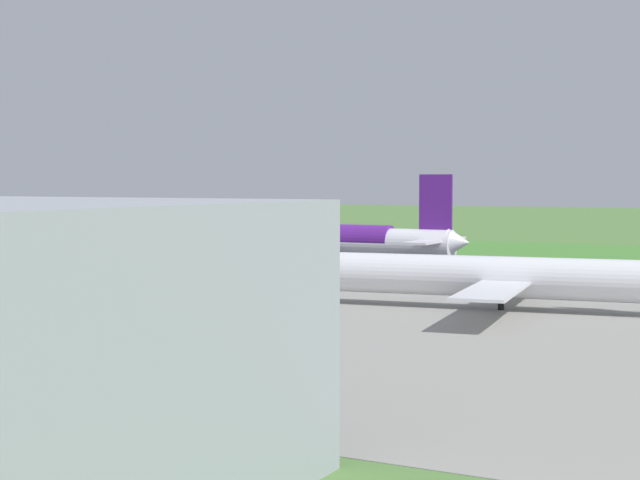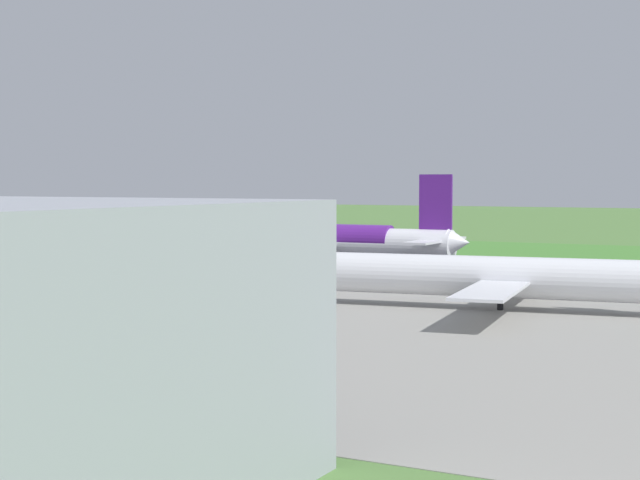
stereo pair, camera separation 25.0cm
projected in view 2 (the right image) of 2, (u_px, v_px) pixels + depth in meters
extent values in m
plane|color=#547F3D|center=(295.00, 265.00, 171.45)|extent=(800.00, 800.00, 0.00)
cube|color=#38383D|center=(295.00, 265.00, 171.44)|extent=(600.00, 33.84, 0.06)
cube|color=gray|center=(115.00, 292.00, 128.63)|extent=(440.00, 110.00, 0.05)
cube|color=#478534|center=(385.00, 251.00, 205.80)|extent=(600.00, 80.00, 0.04)
cylinder|color=white|center=(320.00, 242.00, 168.86)|extent=(48.10, 6.27, 5.20)
cone|color=white|center=(197.00, 238.00, 180.22)|extent=(3.11, 5.01, 4.94)
cone|color=white|center=(459.00, 242.00, 157.59)|extent=(3.60, 4.50, 4.42)
cube|color=#591E8C|center=(436.00, 202.00, 159.01)|extent=(5.61, 0.62, 9.00)
cube|color=white|center=(424.00, 242.00, 154.48)|extent=(4.20, 9.09, 0.36)
cube|color=white|center=(446.00, 239.00, 164.31)|extent=(4.20, 9.09, 0.36)
cube|color=white|center=(295.00, 248.00, 158.61)|extent=(6.49, 22.13, 0.35)
cube|color=white|center=(352.00, 241.00, 178.26)|extent=(6.49, 22.13, 0.35)
cylinder|color=#23284C|center=(292.00, 261.00, 163.00)|extent=(4.56, 2.90, 2.80)
cylinder|color=#23284C|center=(331.00, 255.00, 176.40)|extent=(4.56, 2.90, 2.80)
cylinder|color=black|center=(230.00, 253.00, 177.14)|extent=(0.70, 0.70, 3.42)
cylinder|color=black|center=(325.00, 258.00, 164.10)|extent=(0.70, 0.70, 3.42)
cylinder|color=black|center=(345.00, 255.00, 171.24)|extent=(0.70, 0.70, 3.42)
cylinder|color=#591E8C|center=(320.00, 239.00, 168.83)|extent=(26.51, 5.81, 5.23)
cylinder|color=white|center=(501.00, 277.00, 110.59)|extent=(43.77, 10.49, 4.72)
cone|color=white|center=(310.00, 271.00, 118.53)|extent=(3.30, 4.80, 4.48)
cube|color=white|center=(493.00, 290.00, 100.95)|extent=(8.06, 20.50, 0.32)
cube|color=white|center=(522.00, 273.00, 119.65)|extent=(8.06, 20.50, 0.32)
cylinder|color=black|center=(500.00, 304.00, 110.78)|extent=(0.73, 0.73, 1.45)
cylinder|color=white|center=(17.00, 261.00, 141.27)|extent=(36.61, 8.49, 3.94)
cone|color=white|center=(131.00, 261.00, 134.53)|extent=(3.05, 3.66, 3.35)
cube|color=#591E8C|center=(111.00, 225.00, 135.32)|extent=(4.26, 0.91, 6.83)
cube|color=white|center=(56.00, 259.00, 148.81)|extent=(6.61, 17.12, 0.27)
cylinder|color=black|center=(17.00, 278.00, 141.42)|extent=(0.61, 0.61, 1.21)
cube|color=silver|center=(572.00, 287.00, 125.15)|extent=(2.53, 2.53, 1.30)
cube|color=silver|center=(551.00, 282.00, 126.82)|extent=(4.13, 2.90, 2.20)
cylinder|color=black|center=(575.00, 291.00, 125.98)|extent=(0.94, 0.44, 0.90)
cylinder|color=black|center=(569.00, 293.00, 124.40)|extent=(0.94, 0.44, 0.90)
cylinder|color=black|center=(550.00, 290.00, 128.04)|extent=(0.94, 0.44, 0.90)
cylinder|color=black|center=(544.00, 291.00, 126.45)|extent=(0.94, 0.44, 0.90)
cube|color=gray|center=(487.00, 285.00, 131.41)|extent=(4.57, 3.19, 0.75)
cube|color=#2D333D|center=(486.00, 280.00, 131.39)|extent=(2.67, 2.38, 0.55)
cylinder|color=black|center=(497.00, 287.00, 132.11)|extent=(0.68, 0.44, 0.64)
cylinder|color=black|center=(498.00, 289.00, 130.42)|extent=(0.68, 0.44, 0.64)
cylinder|color=black|center=(476.00, 287.00, 132.43)|extent=(0.68, 0.44, 0.64)
cylinder|color=black|center=(477.00, 288.00, 130.75)|extent=(0.68, 0.44, 0.64)
cube|color=black|center=(252.00, 275.00, 140.77)|extent=(2.24, 2.24, 1.30)
cube|color=silver|center=(262.00, 271.00, 143.19)|extent=(2.37, 3.84, 2.20)
cylinder|color=black|center=(258.00, 280.00, 140.33)|extent=(0.32, 0.91, 0.90)
cylinder|color=black|center=(246.00, 279.00, 141.29)|extent=(0.32, 0.91, 0.90)
cylinder|color=black|center=(270.00, 278.00, 143.30)|extent=(0.32, 0.91, 0.90)
cylinder|color=black|center=(259.00, 277.00, 144.26)|extent=(0.32, 0.91, 0.90)
cylinder|color=slate|center=(423.00, 247.00, 201.48)|extent=(0.10, 0.10, 1.97)
cube|color=red|center=(423.00, 241.00, 201.42)|extent=(0.60, 0.04, 0.60)
cone|color=orange|center=(396.00, 251.00, 201.83)|extent=(0.40, 0.40, 0.55)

